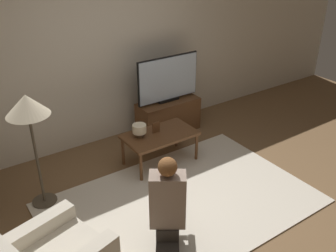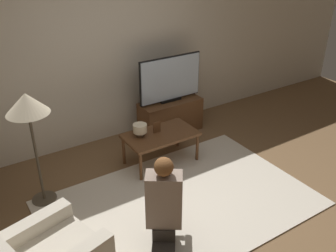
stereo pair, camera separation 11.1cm
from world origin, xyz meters
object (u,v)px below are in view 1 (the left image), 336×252
Objects in this scene: floor_lamp at (28,112)px; table_lamp at (139,129)px; coffee_table at (160,137)px; tv at (168,79)px; person_kneeling at (168,205)px.

table_lamp is (1.31, 0.05, -0.62)m from floor_lamp.
coffee_table is 1.75m from floor_lamp.
tv is at bearing 16.45° from floor_lamp.
coffee_table is at bearing -1.33° from floor_lamp.
person_kneeling reaches higher than table_lamp.
floor_lamp reaches higher than tv.
tv is 0.76× the size of floor_lamp.
floor_lamp is (-2.16, -0.64, 0.29)m from tv.
coffee_table is 0.71× the size of floor_lamp.
tv is 2.27m from floor_lamp.
table_lamp is at bearing -145.25° from tv.
floor_lamp is 1.34× the size of person_kneeling.
person_kneeling is at bearing -124.52° from tv.
tv is 5.67× the size of table_lamp.
floor_lamp is at bearing -177.80° from table_lamp.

